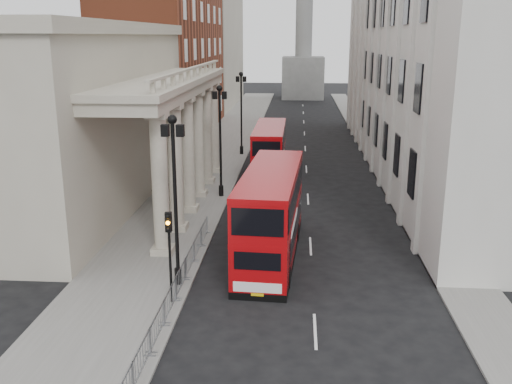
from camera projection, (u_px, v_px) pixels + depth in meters
The scene contains 19 objects.
ground at pixel (173, 326), 24.21m from camera, with size 260.00×260.00×0.00m, color black.
sidewalk_west at pixel (210, 167), 53.26m from camera, with size 6.00×140.00×0.12m, color slate.
sidewalk_east at pixel (389, 170), 52.10m from camera, with size 3.00×140.00×0.12m, color slate.
kerb at pixel (241, 167), 53.05m from camera, with size 0.20×140.00×0.14m, color slate.
portico_building at pixel (79, 121), 40.67m from camera, with size 9.00×28.00×12.00m, color #A19A87.
brick_building at pixel (169, 44), 68.19m from camera, with size 9.00×32.00×22.00m, color brown.
west_building_far at pixel (209, 47), 99.23m from camera, with size 9.00×30.00×20.00m, color #A19A87.
east_building at pixel (422, 29), 50.55m from camera, with size 8.00×55.00×25.00m, color beige.
monument_column at pixel (304, 13), 108.03m from camera, with size 8.00×8.00×54.20m.
lamp_post_south at pixel (175, 190), 26.80m from camera, with size 1.05×0.44×8.32m.
lamp_post_mid at pixel (220, 133), 42.18m from camera, with size 1.05×0.44×8.32m.
lamp_post_north at pixel (241, 107), 57.57m from camera, with size 1.05×0.44×8.32m.
traffic_light at pixel (169, 241), 25.33m from camera, with size 0.28×0.33×4.30m.
crowd_barriers at pixel (176, 289), 26.20m from camera, with size 0.50×18.75×1.10m.
bus_near at pixel (271, 212), 31.16m from camera, with size 3.43×11.53×4.91m.
bus_far at pixel (270, 151), 48.99m from camera, with size 2.55×10.37×4.47m.
pedestrian_a at pixel (167, 196), 39.92m from camera, with size 0.70×0.46×1.93m, color black.
pedestrian_b at pixel (156, 191), 41.61m from camera, with size 0.79×0.61×1.62m, color #292521.
pedestrian_c at pixel (181, 193), 40.87m from camera, with size 0.85×0.56×1.75m, color black.
Camera 1 is at (5.09, -21.52, 11.91)m, focal length 40.00 mm.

